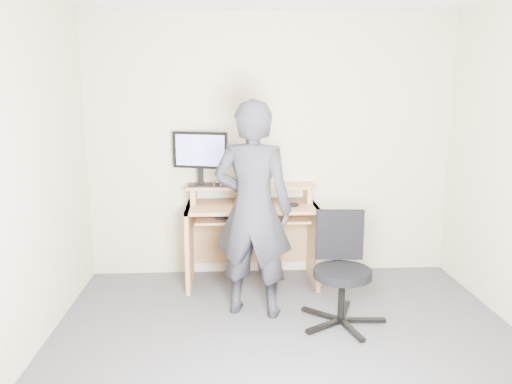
{
  "coord_description": "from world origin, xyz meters",
  "views": [
    {
      "loc": [
        -0.42,
        -3.01,
        1.77
      ],
      "look_at": [
        -0.19,
        1.05,
        0.95
      ],
      "focal_mm": 35.0,
      "sensor_mm": 36.0,
      "label": 1
    }
  ],
  "objects": [
    {
      "name": "external_drive",
      "position": [
        -0.27,
        1.6,
        1.01
      ],
      "size": [
        0.08,
        0.14,
        0.2
      ],
      "primitive_type": "cube",
      "rotation": [
        0.0,
        0.0,
        -0.12
      ],
      "color": "black",
      "rests_on": "desk"
    },
    {
      "name": "charger",
      "position": [
        -0.51,
        1.52,
        0.93
      ],
      "size": [
        0.05,
        0.04,
        0.03
      ],
      "primitive_type": "cube",
      "rotation": [
        0.0,
        0.0,
        -0.04
      ],
      "color": "black",
      "rests_on": "desk"
    },
    {
      "name": "headphones",
      "position": [
        -0.45,
        1.64,
        0.92
      ],
      "size": [
        0.19,
        0.19,
        0.06
      ],
      "primitive_type": "torus",
      "rotation": [
        0.26,
        0.0,
        -0.26
      ],
      "color": "silver",
      "rests_on": "desk"
    },
    {
      "name": "keyboard",
      "position": [
        -0.29,
        1.36,
        0.67
      ],
      "size": [
        0.48,
        0.23,
        0.03
      ],
      "primitive_type": "cube",
      "rotation": [
        0.0,
        0.0,
        -0.12
      ],
      "color": "black",
      "rests_on": "desk"
    },
    {
      "name": "mouse",
      "position": [
        0.17,
        1.35,
        0.77
      ],
      "size": [
        0.1,
        0.07,
        0.04
      ],
      "primitive_type": "ellipsoid",
      "rotation": [
        0.0,
        0.0,
        0.07
      ],
      "color": "black",
      "rests_on": "desk"
    },
    {
      "name": "back_wall",
      "position": [
        0.0,
        1.75,
        1.25
      ],
      "size": [
        3.5,
        0.02,
        2.5
      ],
      "primitive_type": "cube",
      "color": "beige",
      "rests_on": "ground"
    },
    {
      "name": "ground",
      "position": [
        0.0,
        0.0,
        0.0
      ],
      "size": [
        3.5,
        3.5,
        0.0
      ],
      "primitive_type": "plane",
      "color": "#57575C",
      "rests_on": "ground"
    },
    {
      "name": "travel_mug",
      "position": [
        -0.07,
        1.59,
        1.0
      ],
      "size": [
        0.09,
        0.09,
        0.19
      ],
      "primitive_type": "cylinder",
      "rotation": [
        0.0,
        0.0,
        -0.03
      ],
      "color": "silver",
      "rests_on": "desk"
    },
    {
      "name": "smartphone",
      "position": [
        0.06,
        1.55,
        0.92
      ],
      "size": [
        0.07,
        0.13,
        0.01
      ],
      "primitive_type": "cube",
      "rotation": [
        0.0,
        0.0,
        0.05
      ],
      "color": "black",
      "rests_on": "desk"
    },
    {
      "name": "desk",
      "position": [
        -0.2,
        1.53,
        0.55
      ],
      "size": [
        1.2,
        0.6,
        0.91
      ],
      "color": "tan",
      "rests_on": "ground"
    },
    {
      "name": "monitor",
      "position": [
        -0.67,
        1.58,
        1.21
      ],
      "size": [
        0.51,
        0.2,
        0.5
      ],
      "rotation": [
        0.0,
        0.0,
        -0.32
      ],
      "color": "black",
      "rests_on": "desk"
    },
    {
      "name": "person",
      "position": [
        -0.22,
        0.79,
        0.86
      ],
      "size": [
        0.72,
        0.57,
        1.72
      ],
      "primitive_type": "imported",
      "rotation": [
        0.0,
        0.0,
        2.86
      ],
      "color": "black",
      "rests_on": "ground"
    },
    {
      "name": "office_chair",
      "position": [
        0.45,
        0.6,
        0.46
      ],
      "size": [
        0.65,
        0.67,
        0.84
      ],
      "rotation": [
        0.0,
        0.0,
        -0.07
      ],
      "color": "black",
      "rests_on": "ground"
    }
  ]
}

